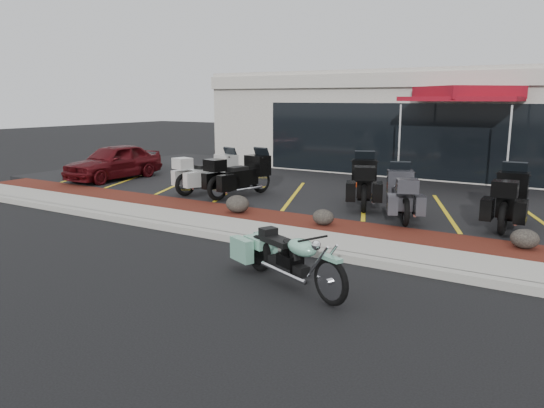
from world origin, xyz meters
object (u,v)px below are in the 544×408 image
Objects in this scene: popup_canopy at (467,95)px; traffic_cone at (359,180)px; parked_car at (114,162)px; hero_cruiser at (331,274)px; touring_white at (230,168)px.

traffic_cone is at bearing -124.27° from popup_canopy.
parked_car is 8.36× the size of traffic_cone.
popup_canopy is (2.72, 2.11, 2.68)m from traffic_cone.
hero_cruiser is 1.18× the size of touring_white.
hero_cruiser is at bearing -68.19° from popup_canopy.
popup_canopy is at bearing 117.37° from hero_cruiser.
parked_car is at bearing -136.25° from popup_canopy.
touring_white is (-6.70, 6.60, 0.34)m from hero_cruiser.
popup_canopy is at bearing -36.44° from touring_white.
touring_white is 0.53× the size of popup_canopy.
parked_car is (-11.46, 6.16, 0.30)m from hero_cruiser.
parked_car is at bearing -159.03° from traffic_cone.
touring_white is at bearing -123.54° from popup_canopy.
parked_car is at bearing 110.35° from touring_white.
hero_cruiser is 0.63× the size of popup_canopy.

